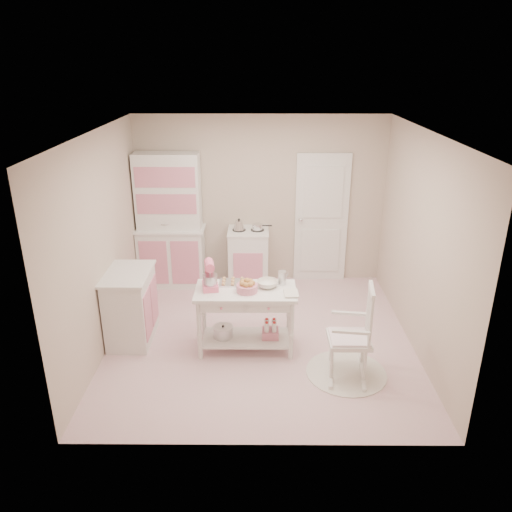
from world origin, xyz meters
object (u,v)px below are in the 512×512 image
at_px(stand_mixer, 210,276).
at_px(work_table, 246,319).
at_px(rocking_chair, 349,331).
at_px(hutch, 169,221).
at_px(base_cabinet, 131,306).
at_px(bread_basket, 247,288).
at_px(stove, 248,258).

bearing_deg(stand_mixer, work_table, -12.49).
bearing_deg(work_table, stand_mixer, 177.27).
relative_size(rocking_chair, stand_mixer, 3.24).
relative_size(hutch, work_table, 1.73).
height_order(base_cabinet, rocking_chair, rocking_chair).
height_order(stand_mixer, bread_basket, stand_mixer).
bearing_deg(hutch, work_table, -57.43).
distance_m(hutch, base_cabinet, 1.78).
bearing_deg(rocking_chair, hutch, 141.72).
height_order(hutch, stand_mixer, hutch).
bearing_deg(bread_basket, hutch, 122.32).
bearing_deg(bread_basket, work_table, 111.80).
distance_m(rocking_chair, bread_basket, 1.27).
height_order(stove, base_cabinet, same).
relative_size(base_cabinet, stand_mixer, 2.71).
xyz_separation_m(work_table, bread_basket, (0.02, -0.05, 0.45)).
relative_size(hutch, base_cabinet, 2.26).
distance_m(base_cabinet, stand_mixer, 1.17).
height_order(hutch, stove, hutch).
height_order(base_cabinet, bread_basket, base_cabinet).
bearing_deg(base_cabinet, work_table, -8.60).
xyz_separation_m(hutch, rocking_chair, (2.37, -2.42, -0.49)).
height_order(rocking_chair, bread_basket, rocking_chair).
distance_m(rocking_chair, stand_mixer, 1.73).
xyz_separation_m(stove, bread_basket, (0.03, -1.89, 0.39)).
relative_size(work_table, stand_mixer, 3.53).
distance_m(hutch, stand_mixer, 2.03).
bearing_deg(stove, stand_mixer, -102.82).
distance_m(hutch, work_table, 2.33).
distance_m(stove, base_cabinet, 2.17).
height_order(rocking_chair, stand_mixer, stand_mixer).
bearing_deg(bread_basket, rocking_chair, -22.75).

